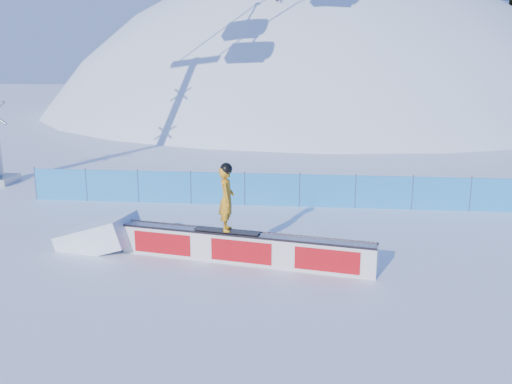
# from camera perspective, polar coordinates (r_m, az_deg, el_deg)

# --- Properties ---
(ground) EXTENTS (160.00, 160.00, 0.00)m
(ground) POSITION_cam_1_polar(r_m,az_deg,el_deg) (16.53, 7.37, -5.64)
(ground) COLOR white
(ground) RESTS_ON ground
(snow_hill) EXTENTS (64.00, 64.00, 64.00)m
(snow_hill) POSITION_cam_1_polar(r_m,az_deg,el_deg) (62.19, 5.97, -8.39)
(snow_hill) COLOR white
(snow_hill) RESTS_ON ground
(safety_fence) EXTENTS (22.05, 0.05, 1.30)m
(safety_fence) POSITION_cam_1_polar(r_m,az_deg,el_deg) (20.68, 7.14, 0.09)
(safety_fence) COLOR #2281CB
(safety_fence) RESTS_ON ground
(rail_box) EXTENTS (6.95, 1.81, 0.84)m
(rail_box) POSITION_cam_1_polar(r_m,az_deg,el_deg) (15.21, -1.24, -5.64)
(rail_box) COLOR silver
(rail_box) RESTS_ON ground
(snow_ramp) EXTENTS (2.46, 1.80, 1.39)m
(snow_ramp) POSITION_cam_1_polar(r_m,az_deg,el_deg) (17.13, -15.32, -5.33)
(snow_ramp) COLOR white
(snow_ramp) RESTS_ON ground
(snowboarder) EXTENTS (1.81, 0.67, 1.86)m
(snowboarder) POSITION_cam_1_polar(r_m,az_deg,el_deg) (14.96, -2.96, -0.62)
(snowboarder) COLOR black
(snowboarder) RESTS_ON rail_box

